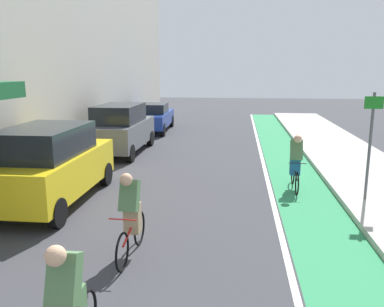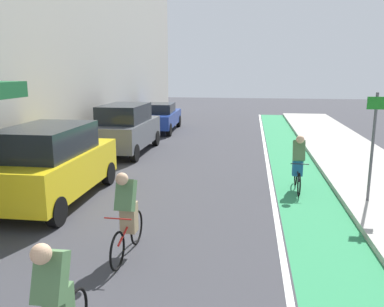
% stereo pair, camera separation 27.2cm
% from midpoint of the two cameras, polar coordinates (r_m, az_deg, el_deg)
% --- Properties ---
extents(ground_plane, '(72.47, 72.47, 0.00)m').
position_cam_midpoint_polar(ground_plane, '(12.46, -1.38, -3.63)').
color(ground_plane, '#38383D').
extents(bike_lane_paint, '(1.60, 32.94, 0.00)m').
position_cam_midpoint_polar(bike_lane_paint, '(14.38, 13.31, -1.83)').
color(bike_lane_paint, '#2D8451').
rests_on(bike_lane_paint, ground).
extents(lane_divider_stripe, '(0.12, 32.94, 0.00)m').
position_cam_midpoint_polar(lane_divider_stripe, '(14.30, 9.72, -1.75)').
color(lane_divider_stripe, white).
rests_on(lane_divider_stripe, ground).
extents(sidewalk_right, '(3.07, 32.94, 0.14)m').
position_cam_midpoint_polar(sidewalk_right, '(14.82, 22.33, -1.73)').
color(sidewalk_right, '#A8A59E').
rests_on(sidewalk_right, ground).
extents(parked_suv_yellow_cab, '(1.98, 4.39, 1.98)m').
position_cam_midpoint_polar(parked_suv_yellow_cab, '(10.69, -20.43, -1.40)').
color(parked_suv_yellow_cab, yellow).
rests_on(parked_suv_yellow_cab, ground).
extents(parked_suv_gray, '(1.83, 4.39, 1.98)m').
position_cam_midpoint_polar(parked_suv_gray, '(16.37, -10.59, 3.56)').
color(parked_suv_gray, '#595B60').
rests_on(parked_suv_gray, ground).
extents(parked_sedan_blue, '(2.00, 4.63, 1.53)m').
position_cam_midpoint_polar(parked_sedan_blue, '(22.08, -6.02, 5.23)').
color(parked_sedan_blue, navy).
rests_on(parked_sedan_blue, ground).
extents(cyclist_lead, '(0.48, 1.72, 1.62)m').
position_cam_midpoint_polar(cyclist_lead, '(4.88, -19.02, -20.07)').
color(cyclist_lead, black).
rests_on(cyclist_lead, ground).
extents(cyclist_mid, '(0.48, 1.72, 1.62)m').
position_cam_midpoint_polar(cyclist_mid, '(7.30, -9.82, -8.25)').
color(cyclist_mid, black).
rests_on(cyclist_mid, ground).
extents(cyclist_trailing, '(0.48, 1.68, 1.60)m').
position_cam_midpoint_polar(cyclist_trailing, '(11.53, 13.96, -1.14)').
color(cyclist_trailing, black).
rests_on(cyclist_trailing, ground).
extents(street_sign_post, '(0.44, 0.07, 2.67)m').
position_cam_midpoint_polar(street_sign_post, '(10.63, 23.53, 2.20)').
color(street_sign_post, '#4C4C51').
rests_on(street_sign_post, sidewalk_right).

